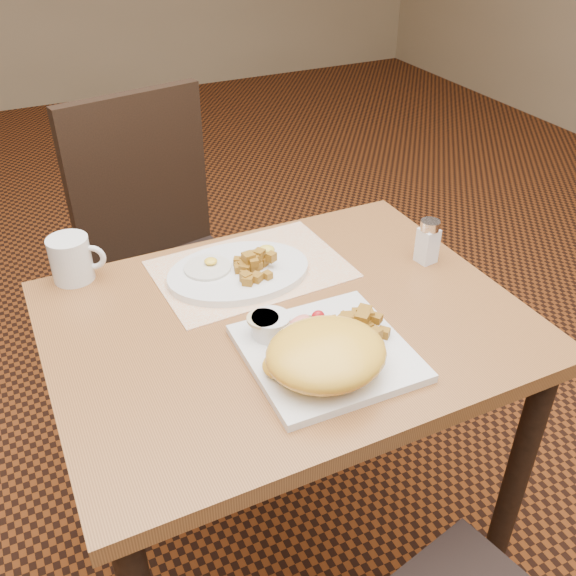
# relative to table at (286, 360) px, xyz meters

# --- Properties ---
(ground) EXTENTS (8.00, 8.00, 0.00)m
(ground) POSITION_rel_table_xyz_m (0.00, 0.00, -0.64)
(ground) COLOR black
(ground) RESTS_ON ground
(table) EXTENTS (0.90, 0.70, 0.75)m
(table) POSITION_rel_table_xyz_m (0.00, 0.00, 0.00)
(table) COLOR brown
(table) RESTS_ON ground
(chair_far) EXTENTS (0.49, 0.50, 0.97)m
(chair_far) POSITION_rel_table_xyz_m (-0.06, 0.71, -0.10)
(chair_far) COLOR black
(chair_far) RESTS_ON ground
(placemat) EXTENTS (0.41, 0.30, 0.00)m
(placemat) POSITION_rel_table_xyz_m (0.00, 0.19, 0.11)
(placemat) COLOR white
(placemat) RESTS_ON table
(plate_square) EXTENTS (0.29, 0.29, 0.02)m
(plate_square) POSITION_rel_table_xyz_m (0.01, -0.14, 0.12)
(plate_square) COLOR silver
(plate_square) RESTS_ON table
(plate_oval) EXTENTS (0.32, 0.24, 0.02)m
(plate_oval) POSITION_rel_table_xyz_m (-0.03, 0.17, 0.12)
(plate_oval) COLOR silver
(plate_oval) RESTS_ON placemat
(hollandaise_mound) EXTENTS (0.21, 0.19, 0.08)m
(hollandaise_mound) POSITION_rel_table_xyz_m (-0.02, -0.19, 0.16)
(hollandaise_mound) COLOR yellow
(hollandaise_mound) RESTS_ON plate_square
(ramekin) EXTENTS (0.08, 0.07, 0.04)m
(ramekin) POSITION_rel_table_xyz_m (-0.06, -0.05, 0.15)
(ramekin) COLOR silver
(ramekin) RESTS_ON plate_square
(garnish_sq) EXTENTS (0.09, 0.05, 0.03)m
(garnish_sq) POSITION_rel_table_xyz_m (0.01, -0.06, 0.14)
(garnish_sq) COLOR #387223
(garnish_sq) RESTS_ON plate_square
(fried_egg) EXTENTS (0.10, 0.10, 0.02)m
(fried_egg) POSITION_rel_table_xyz_m (-0.09, 0.20, 0.13)
(fried_egg) COLOR white
(fried_egg) RESTS_ON plate_oval
(garnish_ov) EXTENTS (0.06, 0.04, 0.02)m
(garnish_ov) POSITION_rel_table_xyz_m (0.04, 0.20, 0.14)
(garnish_ov) COLOR #387223
(garnish_ov) RESTS_ON plate_oval
(salt_shaker) EXTENTS (0.05, 0.05, 0.10)m
(salt_shaker) POSITION_rel_table_xyz_m (0.37, 0.05, 0.16)
(salt_shaker) COLOR white
(salt_shaker) RESTS_ON table
(coffee_mug) EXTENTS (0.11, 0.09, 0.10)m
(coffee_mug) POSITION_rel_table_xyz_m (-0.34, 0.32, 0.16)
(coffee_mug) COLOR silver
(coffee_mug) RESTS_ON table
(home_fries_sq) EXTENTS (0.10, 0.11, 0.04)m
(home_fries_sq) POSITION_rel_table_xyz_m (0.09, -0.12, 0.14)
(home_fries_sq) COLOR #A06C19
(home_fries_sq) RESTS_ON plate_square
(home_fries_ov) EXTENTS (0.10, 0.11, 0.04)m
(home_fries_ov) POSITION_rel_table_xyz_m (-0.01, 0.15, 0.14)
(home_fries_ov) COLOR #A06C19
(home_fries_ov) RESTS_ON plate_oval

